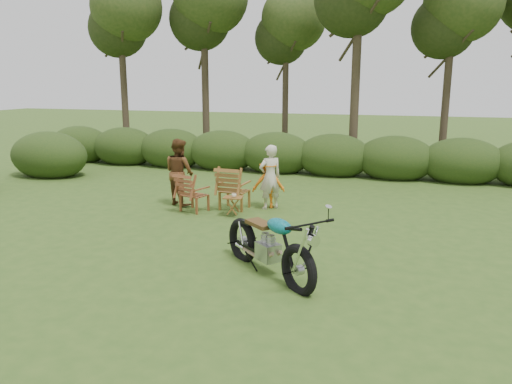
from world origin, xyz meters
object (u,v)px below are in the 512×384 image
(adult_a, at_px, (270,209))
(child, at_px, (268,208))
(motorcycle, at_px, (268,273))
(lawn_chair_left, at_px, (195,211))
(cup, at_px, (234,195))
(side_table, at_px, (233,206))
(lawn_chair_right, at_px, (235,209))
(adult_b, at_px, (181,204))

(adult_a, relative_size, child, 1.28)
(adult_a, bearing_deg, motorcycle, 63.70)
(lawn_chair_left, bearing_deg, cup, -173.99)
(side_table, bearing_deg, adult_a, 55.79)
(lawn_chair_left, height_order, side_table, lawn_chair_left)
(cup, xyz_separation_m, child, (0.53, 1.07, -0.51))
(lawn_chair_right, height_order, adult_a, adult_a)
(lawn_chair_right, relative_size, adult_b, 0.63)
(side_table, height_order, cup, cup)
(cup, bearing_deg, adult_b, 157.59)
(motorcycle, relative_size, adult_a, 1.47)
(lawn_chair_left, relative_size, adult_b, 0.56)
(lawn_chair_right, xyz_separation_m, adult_a, (0.83, 0.27, 0.00))
(lawn_chair_left, distance_m, adult_a, 1.86)
(cup, bearing_deg, side_table, 129.70)
(adult_a, height_order, child, adult_a)
(motorcycle, xyz_separation_m, cup, (-1.72, 3.14, 0.51))
(motorcycle, relative_size, adult_b, 1.38)
(lawn_chair_right, bearing_deg, adult_b, 3.83)
(motorcycle, height_order, side_table, motorcycle)
(lawn_chair_left, height_order, adult_a, adult_a)
(child, bearing_deg, lawn_chair_left, 10.68)
(adult_b, bearing_deg, motorcycle, 161.58)
(lawn_chair_right, distance_m, adult_b, 1.48)
(cup, xyz_separation_m, adult_b, (-1.72, 0.71, -0.51))
(lawn_chair_left, bearing_deg, child, -135.36)
(adult_b, height_order, child, adult_b)
(side_table, distance_m, cup, 0.28)
(lawn_chair_left, height_order, cup, cup)
(adult_b, bearing_deg, side_table, -171.67)
(side_table, relative_size, child, 0.37)
(adult_b, xyz_separation_m, child, (2.25, 0.36, 0.00))
(lawn_chair_left, distance_m, adult_b, 0.79)
(side_table, bearing_deg, adult_b, 158.54)
(motorcycle, xyz_separation_m, lawn_chair_left, (-2.82, 3.35, 0.00))
(side_table, bearing_deg, motorcycle, -61.10)
(cup, distance_m, child, 1.30)
(cup, distance_m, adult_b, 1.93)
(lawn_chair_right, distance_m, side_table, 0.73)
(lawn_chair_left, xyz_separation_m, child, (1.63, 0.86, 0.00))
(motorcycle, height_order, lawn_chair_left, motorcycle)
(cup, bearing_deg, lawn_chair_right, 108.83)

